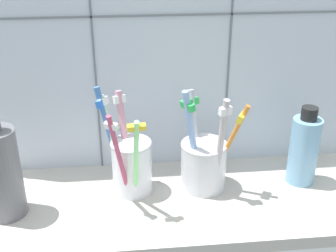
{
  "coord_description": "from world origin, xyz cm",
  "views": [
    {
      "loc": [
        -6.08,
        -55.44,
        41.68
      ],
      "look_at": [
        0.0,
        2.96,
        12.99
      ],
      "focal_mm": 46.88,
      "sensor_mm": 36.0,
      "label": 1
    }
  ],
  "objects_px": {
    "toothbrush_cup_left": "(130,162)",
    "ceramic_vase": "(0,171)",
    "soap_bottle": "(304,149)",
    "toothbrush_cup_right": "(204,161)"
  },
  "relations": [
    {
      "from": "toothbrush_cup_right",
      "to": "soap_bottle",
      "type": "bearing_deg",
      "value": -0.06
    },
    {
      "from": "toothbrush_cup_right",
      "to": "soap_bottle",
      "type": "xyz_separation_m",
      "value": [
        0.16,
        -0.0,
        0.01
      ]
    },
    {
      "from": "toothbrush_cup_right",
      "to": "toothbrush_cup_left",
      "type": "bearing_deg",
      "value": 179.7
    },
    {
      "from": "soap_bottle",
      "to": "ceramic_vase",
      "type": "bearing_deg",
      "value": -175.08
    },
    {
      "from": "toothbrush_cup_left",
      "to": "ceramic_vase",
      "type": "relative_size",
      "value": 0.96
    },
    {
      "from": "toothbrush_cup_left",
      "to": "ceramic_vase",
      "type": "distance_m",
      "value": 0.19
    },
    {
      "from": "toothbrush_cup_right",
      "to": "ceramic_vase",
      "type": "relative_size",
      "value": 0.97
    },
    {
      "from": "toothbrush_cup_right",
      "to": "ceramic_vase",
      "type": "height_order",
      "value": "ceramic_vase"
    },
    {
      "from": "ceramic_vase",
      "to": "soap_bottle",
      "type": "relative_size",
      "value": 1.35
    },
    {
      "from": "toothbrush_cup_left",
      "to": "ceramic_vase",
      "type": "bearing_deg",
      "value": -167.52
    }
  ]
}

